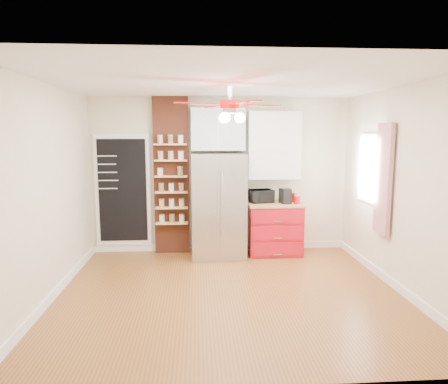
{
  "coord_description": "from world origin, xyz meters",
  "views": [
    {
      "loc": [
        -0.41,
        -5.0,
        2.07
      ],
      "look_at": [
        -0.01,
        0.9,
        1.21
      ],
      "focal_mm": 32.0,
      "sensor_mm": 36.0,
      "label": 1
    }
  ],
  "objects": [
    {
      "name": "ceiling_fan",
      "position": [
        0.0,
        0.0,
        2.42
      ],
      "size": [
        1.4,
        1.4,
        0.44
      ],
      "color": "silver",
      "rests_on": "ceiling"
    },
    {
      "name": "fridge",
      "position": [
        -0.05,
        1.63,
        0.88
      ],
      "size": [
        0.9,
        0.7,
        1.75
      ],
      "primitive_type": "cube",
      "color": "#ACADB1",
      "rests_on": "floor"
    },
    {
      "name": "curtain",
      "position": [
        2.18,
        0.35,
        1.45
      ],
      "size": [
        0.06,
        0.4,
        1.55
      ],
      "primitive_type": "cube",
      "color": "#B21720",
      "rests_on": "wall_right"
    },
    {
      "name": "upper_shelf_unit",
      "position": [
        0.92,
        1.85,
        1.88
      ],
      "size": [
        0.9,
        0.3,
        1.15
      ],
      "primitive_type": "cube",
      "color": "white",
      "rests_on": "wall_back"
    },
    {
      "name": "canister_left",
      "position": [
        1.27,
        1.51,
        0.97
      ],
      "size": [
        0.11,
        0.11,
        0.14
      ],
      "primitive_type": "cylinder",
      "rotation": [
        0.0,
        0.0,
        -0.12
      ],
      "color": "red",
      "rests_on": "red_cabinet"
    },
    {
      "name": "coffee_maker",
      "position": [
        1.08,
        1.61,
        1.03
      ],
      "size": [
        0.19,
        0.23,
        0.26
      ],
      "primitive_type": "cube",
      "rotation": [
        0.0,
        0.0,
        0.22
      ],
      "color": "black",
      "rests_on": "red_cabinet"
    },
    {
      "name": "wall_left",
      "position": [
        -2.25,
        0.0,
        1.35
      ],
      "size": [
        0.02,
        4.0,
        2.7
      ],
      "primitive_type": "cube",
      "color": "beige",
      "rests_on": "floor"
    },
    {
      "name": "canister_right",
      "position": [
        1.29,
        1.76,
        0.97
      ],
      "size": [
        0.11,
        0.11,
        0.15
      ],
      "primitive_type": "cylinder",
      "rotation": [
        0.0,
        0.0,
        -0.09
      ],
      "color": "red",
      "rests_on": "red_cabinet"
    },
    {
      "name": "chalkboard",
      "position": [
        -1.7,
        1.96,
        1.1
      ],
      "size": [
        0.95,
        0.05,
        1.95
      ],
      "color": "white",
      "rests_on": "wall_back"
    },
    {
      "name": "ceiling",
      "position": [
        0.0,
        0.0,
        2.7
      ],
      "size": [
        4.5,
        4.5,
        0.0
      ],
      "primitive_type": "plane",
      "color": "white",
      "rests_on": "wall_back"
    },
    {
      "name": "red_cabinet",
      "position": [
        0.92,
        1.68,
        0.45
      ],
      "size": [
        0.94,
        0.64,
        0.9
      ],
      "color": "#AE0F1C",
      "rests_on": "floor"
    },
    {
      "name": "upper_glass_cabinet",
      "position": [
        -0.05,
        1.82,
        2.15
      ],
      "size": [
        0.9,
        0.35,
        0.7
      ],
      "primitive_type": "cube",
      "color": "white",
      "rests_on": "wall_back"
    },
    {
      "name": "floor",
      "position": [
        0.0,
        0.0,
        0.0
      ],
      "size": [
        4.5,
        4.5,
        0.0
      ],
      "primitive_type": "plane",
      "color": "brown",
      "rests_on": "ground"
    },
    {
      "name": "wall_front",
      "position": [
        0.0,
        -2.0,
        1.35
      ],
      "size": [
        4.5,
        0.02,
        2.7
      ],
      "primitive_type": "cube",
      "color": "beige",
      "rests_on": "floor"
    },
    {
      "name": "brick_pillar",
      "position": [
        -0.85,
        1.92,
        1.35
      ],
      "size": [
        0.6,
        0.16,
        2.7
      ],
      "primitive_type": "cube",
      "color": "brown",
      "rests_on": "floor"
    },
    {
      "name": "pantry_jar_beans",
      "position": [
        -0.69,
        1.77,
        1.44
      ],
      "size": [
        0.11,
        0.11,
        0.14
      ],
      "primitive_type": "cylinder",
      "rotation": [
        0.0,
        0.0,
        -0.17
      ],
      "color": "olive",
      "rests_on": "brick_pillar"
    },
    {
      "name": "wall_back",
      "position": [
        0.0,
        2.0,
        1.35
      ],
      "size": [
        4.5,
        0.02,
        2.7
      ],
      "primitive_type": "cube",
      "color": "beige",
      "rests_on": "floor"
    },
    {
      "name": "toaster_oven",
      "position": [
        0.69,
        1.73,
        1.01
      ],
      "size": [
        0.46,
        0.37,
        0.22
      ],
      "primitive_type": "imported",
      "rotation": [
        0.0,
        0.0,
        0.25
      ],
      "color": "black",
      "rests_on": "red_cabinet"
    },
    {
      "name": "wall_right",
      "position": [
        2.25,
        0.0,
        1.35
      ],
      "size": [
        0.02,
        4.0,
        2.7
      ],
      "primitive_type": "cube",
      "color": "beige",
      "rests_on": "floor"
    },
    {
      "name": "window",
      "position": [
        2.23,
        0.9,
        1.55
      ],
      "size": [
        0.04,
        0.75,
        1.05
      ],
      "primitive_type": "cube",
      "color": "white",
      "rests_on": "wall_right"
    },
    {
      "name": "pantry_jar_oats",
      "position": [
        -1.03,
        1.8,
        1.43
      ],
      "size": [
        0.13,
        0.13,
        0.12
      ],
      "primitive_type": "cylinder",
      "rotation": [
        0.0,
        0.0,
        -0.42
      ],
      "color": "beige",
      "rests_on": "brick_pillar"
    }
  ]
}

